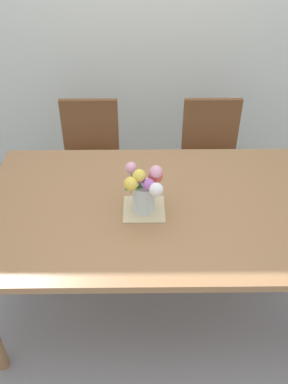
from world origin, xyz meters
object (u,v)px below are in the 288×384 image
(dining_table, at_px, (155,215))
(chair_left, at_px, (90,153))
(chair_right, at_px, (211,152))
(flower_vase, at_px, (145,188))

(dining_table, height_order, chair_left, chair_left)
(chair_left, xyz_separation_m, chair_right, (0.90, 0.00, 0.00))
(dining_table, relative_size, chair_right, 2.08)
(chair_left, bearing_deg, flower_vase, 112.47)
(chair_right, distance_m, flower_vase, 1.15)
(dining_table, distance_m, chair_left, 1.02)
(chair_right, bearing_deg, chair_left, 0.00)
(dining_table, relative_size, chair_left, 2.08)
(dining_table, xyz_separation_m, flower_vase, (-0.06, -0.05, 0.23))
(chair_left, bearing_deg, chair_right, -180.00)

